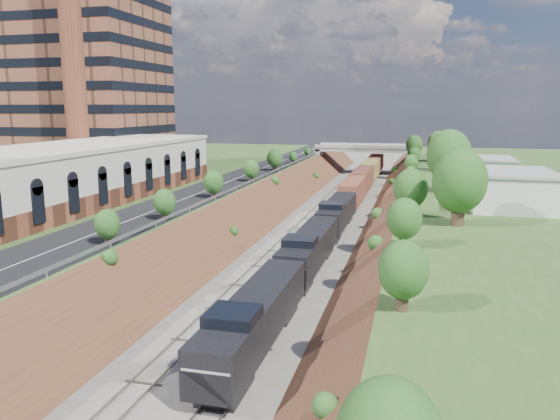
# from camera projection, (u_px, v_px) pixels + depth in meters

# --- Properties ---
(platform_left) EXTENTS (44.00, 180.00, 5.00)m
(platform_left) POSITION_uv_depth(u_px,v_px,m) (114.00, 198.00, 85.50)
(platform_left) COLOR #315021
(platform_left) RESTS_ON ground
(embankment_left) EXTENTS (10.00, 180.00, 10.00)m
(embankment_left) POSITION_uv_depth(u_px,v_px,m) (248.00, 220.00, 80.65)
(embankment_left) COLOR brown
(embankment_left) RESTS_ON ground
(embankment_right) EXTENTS (10.00, 180.00, 10.00)m
(embankment_right) POSITION_uv_depth(u_px,v_px,m) (400.00, 229.00, 75.33)
(embankment_right) COLOR brown
(embankment_right) RESTS_ON ground
(rail_left_track) EXTENTS (1.58, 180.00, 0.18)m
(rail_left_track) POSITION_uv_depth(u_px,v_px,m) (304.00, 223.00, 78.60)
(rail_left_track) COLOR gray
(rail_left_track) RESTS_ON ground
(rail_right_track) EXTENTS (1.58, 180.00, 0.18)m
(rail_right_track) POSITION_uv_depth(u_px,v_px,m) (340.00, 225.00, 77.34)
(rail_right_track) COLOR gray
(rail_right_track) RESTS_ON ground
(road) EXTENTS (8.00, 180.00, 0.10)m
(road) POSITION_uv_depth(u_px,v_px,m) (219.00, 186.00, 80.79)
(road) COLOR black
(road) RESTS_ON platform_left
(guardrail) EXTENTS (0.10, 171.00, 0.70)m
(guardrail) POSITION_uv_depth(u_px,v_px,m) (245.00, 183.00, 79.52)
(guardrail) COLOR #99999E
(guardrail) RESTS_ON platform_left
(commercial_building) EXTENTS (14.30, 62.30, 7.00)m
(commercial_building) POSITION_uv_depth(u_px,v_px,m) (47.00, 178.00, 62.22)
(commercial_building) COLOR brown
(commercial_building) RESTS_ON platform_left
(highrise_tower) EXTENTS (22.00, 22.00, 53.90)m
(highrise_tower) POSITION_uv_depth(u_px,v_px,m) (85.00, 10.00, 93.93)
(highrise_tower) COLOR brown
(highrise_tower) RESTS_ON platform_left
(smokestack) EXTENTS (3.20, 3.20, 40.00)m
(smokestack) POSITION_uv_depth(u_px,v_px,m) (72.00, 47.00, 78.23)
(smokestack) COLOR brown
(smokestack) RESTS_ON platform_left
(overpass) EXTENTS (24.50, 8.30, 7.40)m
(overpass) POSITION_uv_depth(u_px,v_px,m) (365.00, 154.00, 136.12)
(overpass) COLOR gray
(overpass) RESTS_ON ground
(white_building_near) EXTENTS (9.00, 12.00, 4.00)m
(white_building_near) POSITION_uv_depth(u_px,v_px,m) (510.00, 190.00, 63.38)
(white_building_near) COLOR silver
(white_building_near) RESTS_ON platform_right
(white_building_far) EXTENTS (8.00, 10.00, 3.60)m
(white_building_far) POSITION_uv_depth(u_px,v_px,m) (484.00, 171.00, 84.49)
(white_building_far) COLOR silver
(white_building_far) RESTS_ON platform_right
(tree_right_large) EXTENTS (5.25, 5.25, 7.61)m
(tree_right_large) POSITION_uv_depth(u_px,v_px,m) (460.00, 182.00, 53.08)
(tree_right_large) COLOR #473323
(tree_right_large) RESTS_ON platform_right
(tree_left_crest) EXTENTS (2.45, 2.45, 3.55)m
(tree_left_crest) POSITION_uv_depth(u_px,v_px,m) (79.00, 234.00, 41.44)
(tree_left_crest) COLOR #473323
(tree_left_crest) RESTS_ON platform_left
(freight_train) EXTENTS (3.05, 122.74, 4.55)m
(freight_train) POSITION_uv_depth(u_px,v_px,m) (351.00, 194.00, 89.16)
(freight_train) COLOR black
(freight_train) RESTS_ON ground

